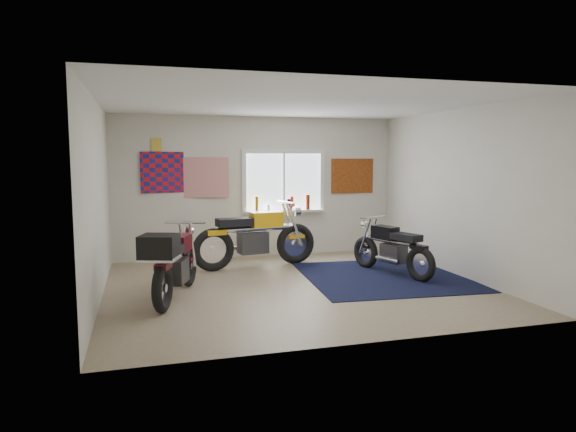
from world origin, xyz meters
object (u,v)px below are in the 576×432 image
object	(u,v)px
maroon_tourer	(173,263)
yellow_triumph	(255,239)
navy_rug	(384,276)
black_chrome_bike	(392,250)

from	to	relation	value
maroon_tourer	yellow_triumph	bearing A→B (deg)	-21.15
navy_rug	maroon_tourer	bearing A→B (deg)	-171.30
navy_rug	black_chrome_bike	xyz separation A→B (m)	(0.20, 0.13, 0.40)
black_chrome_bike	maroon_tourer	distance (m)	3.61
yellow_triumph	maroon_tourer	distance (m)	2.36
yellow_triumph	maroon_tourer	bearing A→B (deg)	-138.67
maroon_tourer	black_chrome_bike	bearing A→B (deg)	-61.09
yellow_triumph	black_chrome_bike	xyz separation A→B (m)	(2.04, -1.17, -0.10)
yellow_triumph	maroon_tourer	world-z (taller)	yellow_triumph
maroon_tourer	navy_rug	bearing A→B (deg)	-62.65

